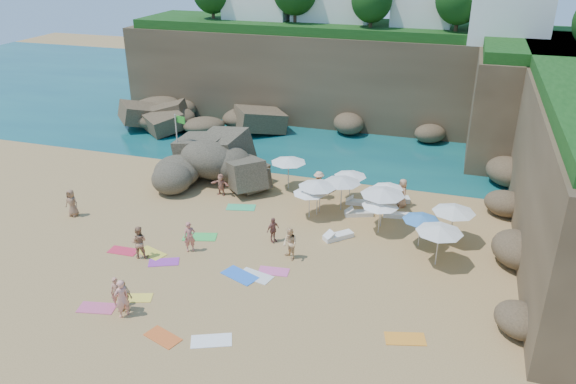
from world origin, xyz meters
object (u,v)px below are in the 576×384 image
(person_stand_4, at_px, (402,193))
(flag_pole, at_px, (179,136))
(person_stand_0, at_px, (117,292))
(parasol_2, at_px, (342,180))
(parasol_1, at_px, (350,174))
(person_stand_1, at_px, (139,242))
(person_stand_5, at_px, (221,184))
(rock_outcrop, at_px, (222,184))
(person_stand_2, at_px, (319,185))
(lounger_0, at_px, (394,200))
(person_stand_3, at_px, (273,230))
(parasol_0, at_px, (288,160))
(person_stand_6, at_px, (122,298))

(person_stand_4, bearing_deg, flag_pole, -124.88)
(person_stand_0, bearing_deg, parasol_2, 22.75)
(parasol_1, height_order, person_stand_1, parasol_1)
(flag_pole, xyz_separation_m, parasol_1, (12.64, -0.66, -1.03))
(person_stand_1, relative_size, person_stand_5, 1.23)
(parasol_1, distance_m, person_stand_4, 3.53)
(rock_outcrop, distance_m, person_stand_2, 7.13)
(person_stand_0, distance_m, person_stand_1, 4.40)
(parasol_2, bearing_deg, person_stand_2, 144.97)
(lounger_0, height_order, person_stand_3, person_stand_3)
(flag_pole, bearing_deg, parasol_0, -0.93)
(person_stand_3, bearing_deg, flag_pole, 81.44)
(person_stand_6, bearing_deg, lounger_0, 175.68)
(flag_pole, height_order, person_stand_2, flag_pole)
(flag_pole, bearing_deg, person_stand_2, -5.61)
(lounger_0, bearing_deg, flag_pole, 160.33)
(parasol_0, relative_size, person_stand_6, 1.27)
(person_stand_1, distance_m, person_stand_2, 12.54)
(person_stand_1, bearing_deg, parasol_0, -130.29)
(person_stand_5, bearing_deg, rock_outcrop, 117.17)
(parasol_2, height_order, person_stand_2, parasol_2)
(person_stand_0, relative_size, person_stand_4, 0.82)
(lounger_0, bearing_deg, person_stand_2, 171.54)
(rock_outcrop, height_order, parasol_2, parasol_2)
(rock_outcrop, relative_size, person_stand_3, 4.90)
(flag_pole, distance_m, person_stand_3, 12.38)
(person_stand_6, bearing_deg, rock_outcrop, -145.13)
(person_stand_1, relative_size, person_stand_4, 0.98)
(parasol_0, bearing_deg, parasol_1, -6.86)
(rock_outcrop, height_order, parasol_0, parasol_0)
(rock_outcrop, relative_size, lounger_0, 3.66)
(rock_outcrop, bearing_deg, person_stand_2, -2.10)
(parasol_1, height_order, person_stand_6, parasol_1)
(lounger_0, relative_size, person_stand_0, 1.31)
(lounger_0, height_order, person_stand_0, person_stand_0)
(parasol_1, distance_m, person_stand_1, 14.12)
(rock_outcrop, relative_size, flag_pole, 1.64)
(lounger_0, xyz_separation_m, person_stand_2, (-4.87, -0.93, 0.79))
(person_stand_1, bearing_deg, flag_pole, -89.83)
(flag_pole, relative_size, lounger_0, 2.24)
(parasol_2, xyz_separation_m, person_stand_3, (-2.79, -5.15, -1.32))
(rock_outcrop, xyz_separation_m, person_stand_5, (0.68, -1.73, 0.75))
(lounger_0, xyz_separation_m, person_stand_4, (0.54, -0.48, 0.78))
(parasol_1, xyz_separation_m, person_stand_4, (3.41, 0.06, -0.90))
(person_stand_1, bearing_deg, person_stand_0, 91.35)
(person_stand_2, bearing_deg, parasol_1, -140.26)
(person_stand_1, height_order, person_stand_6, person_stand_6)
(person_stand_6, bearing_deg, person_stand_2, -171.21)
(parasol_1, bearing_deg, person_stand_6, -115.36)
(parasol_1, bearing_deg, parasol_2, -96.97)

